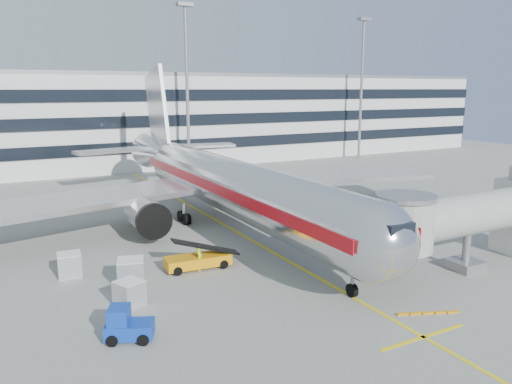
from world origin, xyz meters
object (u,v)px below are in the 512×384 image
ramp_worker (199,258)px  baggage_tug (126,326)px  main_jet (223,182)px  cargo_container_front (131,272)px  belt_loader (198,260)px  cargo_container_right (70,265)px  cargo_container_left (129,293)px

ramp_worker → baggage_tug: bearing=169.1°
main_jet → cargo_container_front: bearing=-136.9°
belt_loader → cargo_container_right: bearing=161.5°
belt_loader → cargo_container_front: 5.24m
cargo_container_right → cargo_container_front: (3.40, -3.74, 0.08)m
baggage_tug → cargo_container_front: bearing=73.7°
baggage_tug → cargo_container_right: (-1.25, 11.06, 0.04)m
cargo_container_right → main_jet: bearing=25.8°
ramp_worker → belt_loader: bearing=28.7°
baggage_tug → cargo_container_left: baggage_tug is taller
main_jet → belt_loader: 12.78m
baggage_tug → cargo_container_right: 11.14m
cargo_container_left → baggage_tug: bearing=-106.3°
main_jet → cargo_container_right: size_ratio=29.74×
cargo_container_left → ramp_worker: bearing=30.9°
baggage_tug → cargo_container_left: size_ratio=1.45×
belt_loader → cargo_container_left: belt_loader is taller
main_jet → ramp_worker: size_ratio=28.00×
cargo_container_right → ramp_worker: (8.53, -3.24, 0.07)m
baggage_tug → ramp_worker: 10.69m
cargo_container_left → ramp_worker: ramp_worker is taller
cargo_container_right → cargo_container_front: bearing=-47.7°
cargo_container_left → cargo_container_right: bearing=109.9°
belt_loader → cargo_container_front: size_ratio=2.39×
cargo_container_front → ramp_worker: bearing=5.6°
main_jet → baggage_tug: (-14.05, -18.46, -3.43)m
belt_loader → baggage_tug: size_ratio=1.81×
belt_loader → baggage_tug: belt_loader is taller
belt_loader → cargo_container_right: size_ratio=2.98×
cargo_container_left → cargo_container_front: 3.26m
belt_loader → ramp_worker: bearing=-93.4°
ramp_worker → cargo_container_left: bearing=153.0°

